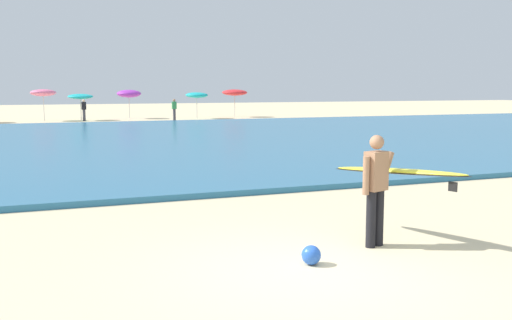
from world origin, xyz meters
The scene contains 11 objects.
ground_plane centered at (0.00, 0.00, 0.00)m, with size 160.00×160.00×0.00m, color beige.
sea centered at (0.00, 19.41, 0.07)m, with size 120.00×28.00×0.14m, color teal.
surfer_with_board centered at (1.66, 0.84, 1.03)m, with size 1.29×2.57×1.73m.
beach_umbrella_2 centered at (-2.55, 38.25, 2.03)m, with size 1.81×1.83×2.33m.
beach_umbrella_3 centered at (0.00, 38.04, 1.76)m, with size 1.81×1.83×1.99m.
beach_umbrella_4 centered at (3.72, 39.26, 1.93)m, with size 1.86×1.88×2.27m.
beach_umbrella_5 centered at (8.63, 37.33, 1.82)m, with size 1.73×1.75×2.07m.
beach_umbrella_6 centered at (12.15, 38.52, 2.00)m, with size 2.06×2.07×2.27m.
beachgoer_near_row_left centered at (0.13, 36.92, 0.84)m, with size 0.32×0.20×1.58m.
beachgoer_near_row_mid centered at (6.46, 35.70, 0.84)m, with size 0.32×0.20×1.58m.
beach_ball centered at (0.09, 0.27, 0.14)m, with size 0.27×0.27×0.27m, color blue.
Camera 1 is at (-3.44, -6.78, 2.45)m, focal length 40.95 mm.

